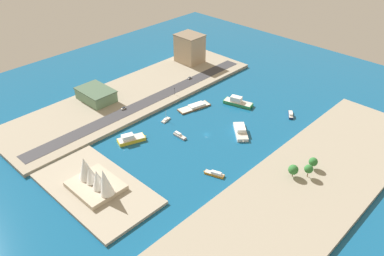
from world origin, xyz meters
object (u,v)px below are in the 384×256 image
at_px(traffic_light_waterfront, 175,90).
at_px(sedan_silver, 190,78).
at_px(ferry_white_commuter, 241,131).
at_px(barge_flat_brown, 195,107).
at_px(opera_landmark, 95,179).
at_px(sailboat_small_white, 166,120).
at_px(yacht_sleek_gray, 180,136).
at_px(van_white, 123,108).
at_px(ferry_yellow_fast, 131,139).
at_px(water_taxi_orange, 215,174).
at_px(apartment_midrise_tan, 190,48).
at_px(terminal_long_green, 96,95).
at_px(patrol_launch_navy, 291,114).
at_px(ferry_green_doubledeck, 238,102).

bearing_deg(traffic_light_waterfront, sedan_silver, -68.54).
height_order(ferry_white_commuter, barge_flat_brown, ferry_white_commuter).
bearing_deg(opera_landmark, sailboat_small_white, -71.48).
bearing_deg(yacht_sleek_gray, van_white, 6.00).
bearing_deg(ferry_yellow_fast, yacht_sleek_gray, -127.10).
xyz_separation_m(water_taxi_orange, traffic_light_waterfront, (95.35, -56.17, 5.93)).
height_order(barge_flat_brown, apartment_midrise_tan, apartment_midrise_tan).
xyz_separation_m(apartment_midrise_tan, van_white, (-28.76, 108.22, -13.27)).
xyz_separation_m(sailboat_small_white, terminal_long_green, (64.25, 20.87, 7.03)).
relative_size(ferry_yellow_fast, traffic_light_waterfront, 3.45).
bearing_deg(patrol_launch_navy, barge_flat_brown, 34.43).
height_order(water_taxi_orange, barge_flat_brown, water_taxi_orange).
bearing_deg(apartment_midrise_tan, van_white, 104.88).
xyz_separation_m(ferry_yellow_fast, water_taxi_orange, (-70.07, -13.38, -0.99)).
distance_m(apartment_midrise_tan, van_white, 112.76).
bearing_deg(barge_flat_brown, ferry_yellow_fast, 89.80).
bearing_deg(traffic_light_waterfront, patrol_launch_navy, -154.36).
bearing_deg(sedan_silver, barge_flat_brown, 139.11).
relative_size(apartment_midrise_tan, traffic_light_waterfront, 4.37).
bearing_deg(water_taxi_orange, van_white, -4.93).
xyz_separation_m(ferry_yellow_fast, yacht_sleek_gray, (-21.83, -28.86, -1.02)).
relative_size(sailboat_small_white, apartment_midrise_tan, 0.34).
height_order(van_white, opera_landmark, opera_landmark).
relative_size(water_taxi_orange, opera_landmark, 0.43).
xyz_separation_m(ferry_yellow_fast, traffic_light_waterfront, (25.28, -69.55, 4.93)).
xyz_separation_m(ferry_yellow_fast, apartment_midrise_tan, (66.14, -130.86, 14.84)).
bearing_deg(sedan_silver, ferry_yellow_fast, 110.44).
relative_size(water_taxi_orange, yacht_sleek_gray, 1.14).
relative_size(terminal_long_green, traffic_light_waterfront, 4.99).
bearing_deg(water_taxi_orange, ferry_white_commuter, -70.25).
xyz_separation_m(patrol_launch_navy, sedan_silver, (103.26, 11.85, 2.43)).
bearing_deg(opera_landmark, terminal_long_green, -35.02).
relative_size(patrol_launch_navy, water_taxi_orange, 0.85).
relative_size(van_white, traffic_light_waterfront, 0.70).
bearing_deg(water_taxi_orange, apartment_midrise_tan, -40.78).
height_order(ferry_white_commuter, traffic_light_waterfront, traffic_light_waterfront).
xyz_separation_m(ferry_green_doubledeck, yacht_sleek_gray, (0.92, 69.03, -1.22)).
xyz_separation_m(sedan_silver, opera_landmark, (-64.19, 149.87, 5.36)).
bearing_deg(van_white, apartment_midrise_tan, -75.12).
height_order(patrol_launch_navy, water_taxi_orange, patrol_launch_navy).
xyz_separation_m(sailboat_small_white, sedan_silver, (35.35, -63.77, 2.86)).
distance_m(yacht_sleek_gray, sedan_silver, 93.82).
bearing_deg(opera_landmark, traffic_light_waterfront, -66.36).
bearing_deg(opera_landmark, ferry_white_commuter, -102.52).
bearing_deg(terminal_long_green, yacht_sleek_gray, -172.14).
relative_size(sailboat_small_white, opera_landmark, 0.29).
distance_m(water_taxi_orange, apartment_midrise_tan, 180.57).
bearing_deg(van_white, barge_flat_brown, -129.43).
xyz_separation_m(ferry_yellow_fast, sailboat_small_white, (2.41, -37.51, -1.39)).
bearing_deg(traffic_light_waterfront, water_taxi_orange, 149.50).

